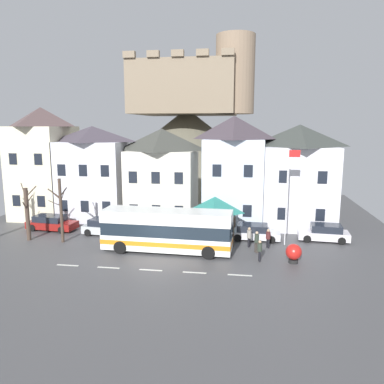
{
  "coord_description": "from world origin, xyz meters",
  "views": [
    {
      "loc": [
        6.29,
        -24.54,
        9.64
      ],
      "look_at": [
        1.8,
        5.68,
        4.21
      ],
      "focal_mm": 34.93,
      "sensor_mm": 36.0,
      "label": 1
    }
  ],
  "objects_px": {
    "pedestrian_03": "(257,241)",
    "public_bench": "(221,227)",
    "pedestrian_00": "(260,249)",
    "pedestrian_02": "(268,237)",
    "townhouse_01": "(94,174)",
    "townhouse_04": "(298,176)",
    "townhouse_02": "(162,176)",
    "harbour_buoy": "(294,252)",
    "bus_shelter": "(215,205)",
    "townhouse_00": "(44,163)",
    "bare_tree_00": "(61,209)",
    "bare_tree_01": "(27,213)",
    "parked_car_00": "(324,233)",
    "transit_bus": "(167,231)",
    "townhouse_03": "(233,171)",
    "pedestrian_01": "(249,236)",
    "parked_car_01": "(51,223)",
    "hilltop_castle": "(188,141)",
    "flagpole": "(288,191)",
    "parked_car_03": "(254,232)",
    "parked_car_02": "(105,227)"
  },
  "relations": [
    {
      "from": "bus_shelter",
      "to": "pedestrian_03",
      "type": "distance_m",
      "value": 4.98
    },
    {
      "from": "townhouse_01",
      "to": "pedestrian_03",
      "type": "height_order",
      "value": "townhouse_01"
    },
    {
      "from": "hilltop_castle",
      "to": "public_bench",
      "type": "xyz_separation_m",
      "value": [
        6.97,
        -24.47,
        -6.84
      ]
    },
    {
      "from": "parked_car_01",
      "to": "bare_tree_01",
      "type": "relative_size",
      "value": 0.98
    },
    {
      "from": "pedestrian_03",
      "to": "bare_tree_01",
      "type": "bearing_deg",
      "value": 178.9
    },
    {
      "from": "parked_car_02",
      "to": "pedestrian_00",
      "type": "height_order",
      "value": "pedestrian_00"
    },
    {
      "from": "townhouse_00",
      "to": "bare_tree_01",
      "type": "bearing_deg",
      "value": -70.02
    },
    {
      "from": "transit_bus",
      "to": "public_bench",
      "type": "xyz_separation_m",
      "value": [
        3.75,
        5.87,
        -1.17
      ]
    },
    {
      "from": "townhouse_04",
      "to": "townhouse_02",
      "type": "bearing_deg",
      "value": -177.18
    },
    {
      "from": "pedestrian_02",
      "to": "pedestrian_03",
      "type": "height_order",
      "value": "pedestrian_03"
    },
    {
      "from": "townhouse_03",
      "to": "bare_tree_00",
      "type": "xyz_separation_m",
      "value": [
        -13.9,
        -7.82,
        -2.42
      ]
    },
    {
      "from": "parked_car_00",
      "to": "harbour_buoy",
      "type": "relative_size",
      "value": 3.07
    },
    {
      "from": "bus_shelter",
      "to": "pedestrian_03",
      "type": "relative_size",
      "value": 2.24
    },
    {
      "from": "flagpole",
      "to": "pedestrian_03",
      "type": "bearing_deg",
      "value": -137.03
    },
    {
      "from": "townhouse_04",
      "to": "bus_shelter",
      "type": "distance_m",
      "value": 9.82
    },
    {
      "from": "pedestrian_00",
      "to": "pedestrian_02",
      "type": "height_order",
      "value": "pedestrian_00"
    },
    {
      "from": "townhouse_04",
      "to": "bare_tree_00",
      "type": "height_order",
      "value": "townhouse_04"
    },
    {
      "from": "townhouse_00",
      "to": "parked_car_00",
      "type": "distance_m",
      "value": 28.87
    },
    {
      "from": "pedestrian_03",
      "to": "public_bench",
      "type": "height_order",
      "value": "pedestrian_03"
    },
    {
      "from": "parked_car_02",
      "to": "pedestrian_01",
      "type": "height_order",
      "value": "pedestrian_01"
    },
    {
      "from": "townhouse_02",
      "to": "pedestrian_00",
      "type": "xyz_separation_m",
      "value": [
        9.45,
        -10.2,
        -3.76
      ]
    },
    {
      "from": "townhouse_02",
      "to": "parked_car_00",
      "type": "relative_size",
      "value": 2.21
    },
    {
      "from": "townhouse_04",
      "to": "bare_tree_01",
      "type": "distance_m",
      "value": 24.83
    },
    {
      "from": "townhouse_03",
      "to": "public_bench",
      "type": "distance_m",
      "value": 5.73
    },
    {
      "from": "townhouse_00",
      "to": "flagpole",
      "type": "distance_m",
      "value": 25.55
    },
    {
      "from": "townhouse_00",
      "to": "public_bench",
      "type": "relative_size",
      "value": 6.42
    },
    {
      "from": "townhouse_04",
      "to": "parked_car_00",
      "type": "distance_m",
      "value": 6.79
    },
    {
      "from": "townhouse_00",
      "to": "bare_tree_00",
      "type": "xyz_separation_m",
      "value": [
        6.19,
        -8.57,
        -2.91
      ]
    },
    {
      "from": "flagpole",
      "to": "bare_tree_01",
      "type": "bearing_deg",
      "value": -175.04
    },
    {
      "from": "townhouse_00",
      "to": "townhouse_02",
      "type": "distance_m",
      "value": 13.03
    },
    {
      "from": "townhouse_04",
      "to": "bare_tree_00",
      "type": "relative_size",
      "value": 1.81
    },
    {
      "from": "townhouse_02",
      "to": "parked_car_01",
      "type": "relative_size",
      "value": 1.98
    },
    {
      "from": "hilltop_castle",
      "to": "pedestrian_01",
      "type": "relative_size",
      "value": 19.78
    },
    {
      "from": "pedestrian_00",
      "to": "pedestrian_02",
      "type": "bearing_deg",
      "value": 76.47
    },
    {
      "from": "townhouse_00",
      "to": "bus_shelter",
      "type": "xyz_separation_m",
      "value": [
        18.77,
        -5.98,
        -2.71
      ]
    },
    {
      "from": "townhouse_00",
      "to": "pedestrian_01",
      "type": "height_order",
      "value": "townhouse_00"
    },
    {
      "from": "townhouse_02",
      "to": "harbour_buoy",
      "type": "bearing_deg",
      "value": -40.57
    },
    {
      "from": "townhouse_04",
      "to": "bare_tree_01",
      "type": "xyz_separation_m",
      "value": [
        -23.17,
        -8.57,
        -2.49
      ]
    },
    {
      "from": "parked_car_01",
      "to": "parked_car_03",
      "type": "xyz_separation_m",
      "value": [
        18.74,
        -0.2,
        -0.03
      ]
    },
    {
      "from": "townhouse_02",
      "to": "townhouse_04",
      "type": "distance_m",
      "value": 13.29
    },
    {
      "from": "townhouse_04",
      "to": "public_bench",
      "type": "distance_m",
      "value": 9.19
    },
    {
      "from": "harbour_buoy",
      "to": "public_bench",
      "type": "bearing_deg",
      "value": 129.2
    },
    {
      "from": "townhouse_03",
      "to": "bus_shelter",
      "type": "bearing_deg",
      "value": -104.08
    },
    {
      "from": "townhouse_03",
      "to": "pedestrian_01",
      "type": "relative_size",
      "value": 6.5
    },
    {
      "from": "townhouse_01",
      "to": "pedestrian_00",
      "type": "bearing_deg",
      "value": -31.17
    },
    {
      "from": "parked_car_01",
      "to": "bare_tree_00",
      "type": "distance_m",
      "value": 4.91
    },
    {
      "from": "parked_car_02",
      "to": "townhouse_02",
      "type": "bearing_deg",
      "value": 58.27
    },
    {
      "from": "transit_bus",
      "to": "public_bench",
      "type": "bearing_deg",
      "value": 59.28
    },
    {
      "from": "hilltop_castle",
      "to": "flagpole",
      "type": "height_order",
      "value": "hilltop_castle"
    },
    {
      "from": "townhouse_01",
      "to": "pedestrian_01",
      "type": "bearing_deg",
      "value": -23.34
    }
  ]
}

